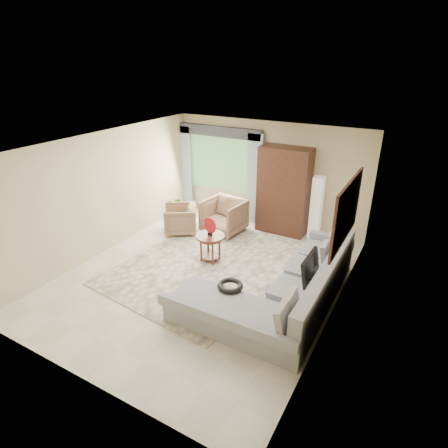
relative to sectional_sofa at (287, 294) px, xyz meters
The scene contains 17 objects.
ground 1.81m from the sectional_sofa, behind, with size 6.00×6.00×0.00m, color silver.
area_rug 2.07m from the sectional_sofa, 162.74° to the left, with size 3.00×4.00×0.02m, color beige.
sectional_sofa is the anchor object (origin of this frame).
tv_screen 0.60m from the sectional_sofa, 49.40° to the left, with size 0.06×0.74×0.48m, color black.
garden_hose 1.02m from the sectional_sofa, 142.85° to the right, with size 0.43×0.43×0.09m, color black.
coffee_table 2.13m from the sectional_sofa, 159.25° to the left, with size 0.60×0.60×0.60m.
red_disc 2.20m from the sectional_sofa, 159.25° to the left, with size 0.34×0.34×0.03m, color #A11015.
armchair_left 3.73m from the sectional_sofa, 154.57° to the left, with size 0.74×0.76×0.69m, color #977452.
armchair_right 3.26m from the sectional_sofa, 138.83° to the left, with size 0.90×0.92×0.84m, color #987453.
potted_plant 4.76m from the sectional_sofa, 149.07° to the left, with size 0.49×0.42×0.54m, color #999999.
armoire 3.24m from the sectional_sofa, 113.06° to the left, with size 1.20×0.55×2.10m, color black.
floor_lamp 3.03m from the sectional_sofa, 98.33° to the left, with size 0.24×0.24×1.50m, color silver.
window 4.58m from the sectional_sofa, 134.87° to the left, with size 1.80×0.04×1.40m, color #669E59.
curtain_left 5.25m from the sectional_sofa, 143.84° to the left, with size 0.40×0.08×2.30m, color #9EB7CC.
curtain_right 3.80m from the sectional_sofa, 124.27° to the left, with size 0.40×0.08×2.30m, color #9EB7CC.
valance 4.81m from the sectional_sofa, 135.52° to the left, with size 2.40×0.12×0.26m, color #1E232D.
wall_mirror 1.70m from the sectional_sofa, 37.80° to the left, with size 0.05×1.70×1.05m.
Camera 1 is at (3.45, -5.33, 4.00)m, focal length 30.00 mm.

